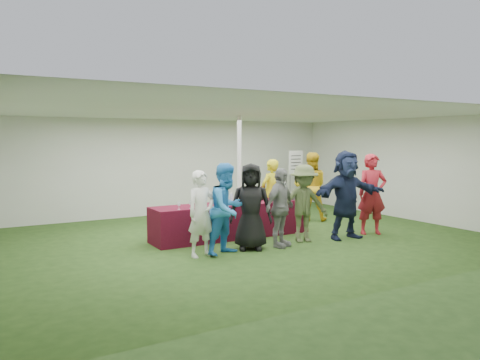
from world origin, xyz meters
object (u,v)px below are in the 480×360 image
customer_2 (251,207)px  serving_table (232,220)px  customer_4 (304,203)px  staff_pourer (271,194)px  customer_5 (346,195)px  customer_1 (227,209)px  staff_back (311,187)px  customer_0 (201,214)px  customer_3 (280,208)px  wine_list_sign (296,167)px  dump_bucket (294,196)px  customer_6 (372,194)px

customer_2 → serving_table: bearing=108.3°
customer_4 → staff_pourer: bearing=94.1°
customer_2 → customer_5: customer_5 is taller
customer_1 → customer_4: customer_1 is taller
serving_table → customer_5: bearing=-33.7°
staff_back → customer_0: staff_back is taller
customer_0 → customer_2: 1.07m
staff_pourer → customer_3: staff_pourer is taller
wine_list_sign → customer_5: customer_5 is taller
staff_back → dump_bucket: bearing=72.8°
staff_back → customer_2: 3.65m
staff_back → customer_0: size_ratio=1.14×
customer_0 → customer_4: bearing=-9.8°
customer_0 → customer_1: (0.49, -0.08, 0.06)m
serving_table → customer_3: 1.40m
customer_6 → staff_pourer: bearing=155.6°
dump_bucket → wine_list_sign: (2.03, 2.64, 0.48)m
dump_bucket → customer_5: size_ratio=0.14×
staff_pourer → customer_2: customer_2 is taller
customer_5 → serving_table: bearing=150.3°
customer_0 → customer_3: size_ratio=1.00×
staff_back → customer_4: bearing=82.7°
staff_back → customer_3: bearing=75.1°
customer_2 → customer_3: size_ratio=1.07×
customer_1 → customer_4: 1.88m
customer_0 → customer_5: 3.36m
customer_4 → customer_5: (0.99, -0.20, 0.14)m
customer_2 → customer_3: (0.61, -0.12, -0.05)m
wine_list_sign → customer_1: 5.74m
wine_list_sign → staff_back: size_ratio=1.00×
wine_list_sign → staff_pourer: 2.95m
customer_5 → customer_0: bearing=-179.0°
customer_2 → customer_4: customer_2 is taller
staff_pourer → customer_3: (-0.99, -1.79, -0.04)m
customer_0 → customer_6: customer_6 is taller
serving_table → staff_back: 2.98m
dump_bucket → customer_4: bearing=-116.1°
customer_0 → customer_6: size_ratio=0.87×
dump_bucket → customer_1: bearing=-155.9°
dump_bucket → customer_1: customer_1 is taller
dump_bucket → customer_2: 2.00m
customer_1 → customer_6: (3.72, -0.02, 0.06)m
wine_list_sign → customer_4: 4.39m
customer_2 → customer_5: size_ratio=0.88×
dump_bucket → staff_pourer: bearing=103.1°
customer_0 → customer_1: customer_1 is taller
dump_bucket → customer_3: customer_3 is taller
customer_1 → customer_3: (1.19, -0.02, -0.06)m
customer_1 → customer_5: size_ratio=0.89×
customer_3 → customer_4: customer_4 is taller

